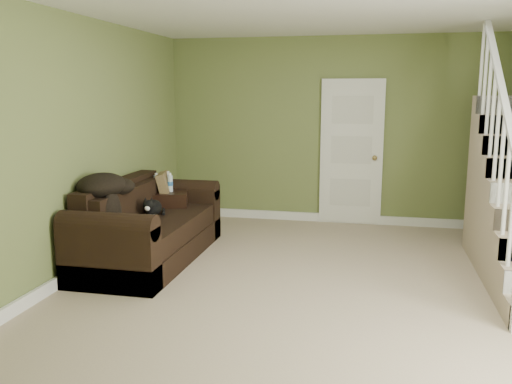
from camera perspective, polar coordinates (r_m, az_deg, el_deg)
The scene contains 14 objects.
floor at distance 5.26m, azimuth 7.18°, elevation -10.07°, with size 5.00×5.50×0.01m, color tan.
ceiling at distance 4.99m, azimuth 7.90°, elevation 19.14°, with size 5.00×5.50×0.01m, color white.
wall_back at distance 7.69m, azimuth 9.34°, elevation 6.32°, with size 5.00×0.04×2.60m, color olive.
wall_front at distance 2.27m, azimuth 1.37°, elevation -3.31°, with size 5.00×0.04×2.60m, color olive.
wall_left at distance 5.74m, azimuth -18.25°, elevation 4.56°, with size 0.04×5.50×2.60m, color olive.
baseboard_back at distance 7.85m, azimuth 9.06°, elevation -2.76°, with size 5.00×0.04×0.12m, color white.
baseboard_left at distance 5.97m, azimuth -17.32°, elevation -7.35°, with size 0.04×5.50×0.12m, color white.
door at distance 7.67m, azimuth 10.01°, elevation 4.08°, with size 0.86×0.12×2.02m.
sofa at distance 6.14m, azimuth -11.40°, elevation -3.93°, with size 0.96×2.21×0.88m.
side_table at distance 6.82m, azimuth -9.45°, elevation -2.48°, with size 0.67×0.67×0.87m.
cat at distance 6.15m, azimuth -10.91°, elevation -1.66°, with size 0.27×0.50×0.24m.
banana at distance 5.70m, azimuth -10.94°, elevation -3.27°, with size 0.06×0.21×0.06m, color yellow.
throw_pillow at distance 6.76m, azimuth -9.46°, elevation 0.31°, with size 0.10×0.41×0.41m, color #44321B.
throw_blanket at distance 5.73m, azimuth -15.96°, elevation 0.69°, with size 0.46×0.60×0.25m, color black.
Camera 1 is at (0.42, -4.91, 1.84)m, focal length 38.00 mm.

